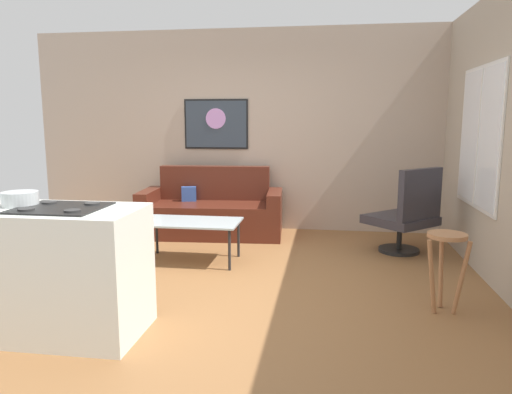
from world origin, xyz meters
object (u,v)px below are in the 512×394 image
object	(u,v)px
bar_stool	(446,252)
mixing_bowl	(20,199)
armchair	(407,214)
wall_painting	(216,124)
coffee_table	(191,224)
couch	(212,213)

from	to	relation	value
bar_stool	mixing_bowl	size ratio (longest dim) A/B	2.56
armchair	wall_painting	world-z (taller)	wall_painting
coffee_table	armchair	distance (m)	2.50
couch	armchair	xyz separation A→B (m)	(2.47, -0.57, 0.17)
coffee_table	mixing_bowl	world-z (taller)	mixing_bowl
coffee_table	wall_painting	distance (m)	2.04
couch	armchair	bearing A→B (deg)	-13.07
couch	wall_painting	bearing A→B (deg)	94.90
mixing_bowl	wall_painting	xyz separation A→B (m)	(0.64, 3.55, 0.51)
bar_stool	mixing_bowl	world-z (taller)	mixing_bowl
coffee_table	mixing_bowl	distance (m)	2.04
couch	wall_painting	world-z (taller)	wall_painting
bar_stool	mixing_bowl	distance (m)	3.31
mixing_bowl	wall_painting	world-z (taller)	wall_painting
couch	armchair	size ratio (longest dim) A/B	1.91
coffee_table	bar_stool	xyz separation A→B (m)	(2.44, -1.05, 0.08)
couch	wall_painting	xyz separation A→B (m)	(-0.04, 0.49, 1.19)
coffee_table	mixing_bowl	size ratio (longest dim) A/B	4.21
coffee_table	armchair	size ratio (longest dim) A/B	1.07
coffee_table	wall_painting	size ratio (longest dim) A/B	1.18
armchair	mixing_bowl	world-z (taller)	mixing_bowl
coffee_table	bar_stool	world-z (taller)	bar_stool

